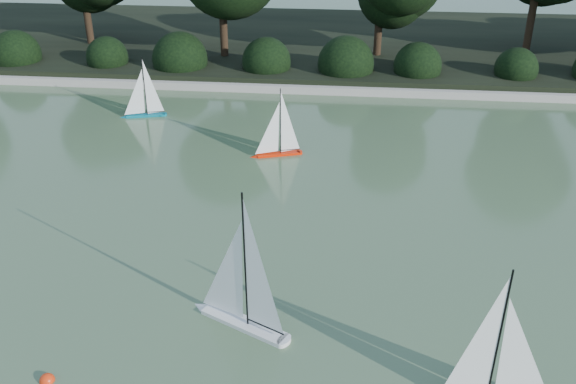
{
  "coord_description": "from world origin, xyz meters",
  "views": [
    {
      "loc": [
        0.34,
        -5.53,
        4.94
      ],
      "look_at": [
        -0.47,
        2.54,
        0.7
      ],
      "focal_mm": 40.0,
      "sensor_mm": 36.0,
      "label": 1
    }
  ],
  "objects": [
    {
      "name": "sailboat_white_a",
      "position": [
        -0.88,
        0.46,
        0.3
      ],
      "size": [
        1.33,
        0.81,
        1.92
      ],
      "color": "silver",
      "rests_on": "ground"
    },
    {
      "name": "sailboat_white_b",
      "position": [
        2.03,
        -0.5,
        0.27
      ],
      "size": [
        1.27,
        0.21,
        1.74
      ],
      "color": "silver",
      "rests_on": "ground"
    },
    {
      "name": "far_bank",
      "position": [
        0.0,
        13.0,
        0.15
      ],
      "size": [
        40.0,
        8.0,
        0.3
      ],
      "primitive_type": "cube",
      "color": "black",
      "rests_on": "ground"
    },
    {
      "name": "sailboat_teal",
      "position": [
        -4.09,
        7.06,
        0.22
      ],
      "size": [
        1.0,
        0.4,
        1.37
      ],
      "color": "#066B7D",
      "rests_on": "ground"
    },
    {
      "name": "pond_coping",
      "position": [
        0.0,
        9.0,
        0.09
      ],
      "size": [
        40.0,
        0.35,
        0.18
      ],
      "primitive_type": "cube",
      "color": "gray",
      "rests_on": "ground"
    },
    {
      "name": "race_buoy",
      "position": [
        -2.72,
        -0.7,
        0.0
      ],
      "size": [
        0.16,
        0.16,
        0.16
      ],
      "primitive_type": "sphere",
      "color": "red",
      "rests_on": "ground"
    },
    {
      "name": "sailboat_orange",
      "position": [
        -1.01,
        5.33,
        0.22
      ],
      "size": [
        0.99,
        0.45,
        1.37
      ],
      "color": "red",
      "rests_on": "ground"
    },
    {
      "name": "ground",
      "position": [
        0.0,
        0.0,
        0.0
      ],
      "size": [
        80.0,
        80.0,
        0.0
      ],
      "primitive_type": "plane",
      "color": "#33482B",
      "rests_on": "ground"
    },
    {
      "name": "shrub_hedge",
      "position": [
        0.0,
        9.9,
        0.45
      ],
      "size": [
        29.1,
        1.1,
        1.1
      ],
      "color": "black",
      "rests_on": "ground"
    }
  ]
}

